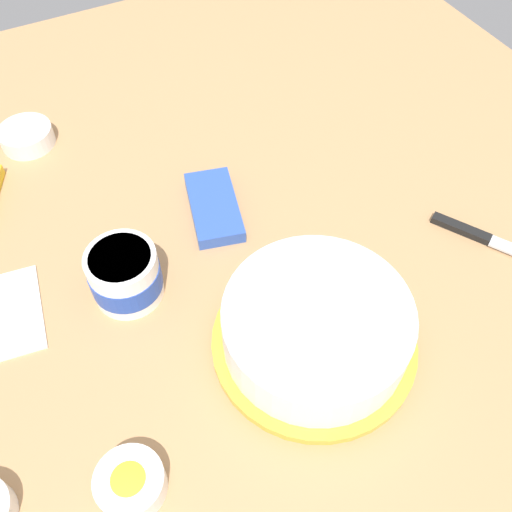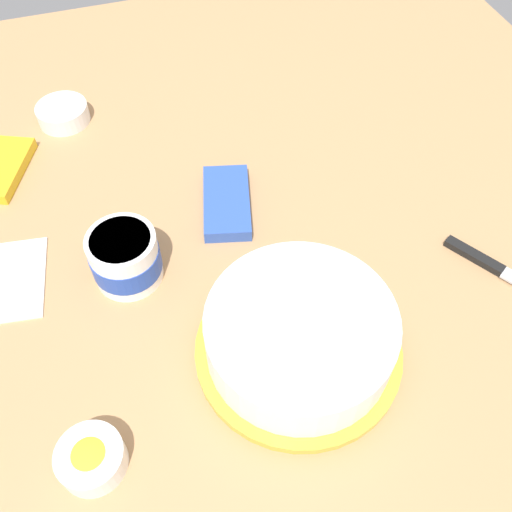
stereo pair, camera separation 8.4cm
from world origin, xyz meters
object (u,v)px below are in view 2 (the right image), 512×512
object	(u,v)px
frosting_tub	(125,257)
sprinkle_bowl_green	(63,113)
spreading_knife	(503,272)
frosted_cake	(300,335)
sprinkle_bowl_yellow	(91,458)
candy_box_lower	(229,202)
candy_box_upper	(0,169)

from	to	relation	value
frosting_tub	sprinkle_bowl_green	bearing A→B (deg)	-172.25
spreading_knife	sprinkle_bowl_green	size ratio (longest dim) A/B	2.20
frosted_cake	sprinkle_bowl_green	size ratio (longest dim) A/B	2.97
sprinkle_bowl_yellow	candy_box_lower	bearing A→B (deg)	142.46
frosted_cake	frosting_tub	xyz separation A→B (m)	(-0.20, -0.20, -0.00)
spreading_knife	sprinkle_bowl_yellow	world-z (taller)	sprinkle_bowl_yellow
spreading_knife	candy_box_upper	bearing A→B (deg)	-122.77
frosted_cake	candy_box_upper	world-z (taller)	frosted_cake
frosting_tub	candy_box_lower	bearing A→B (deg)	115.79
frosting_tub	candy_box_upper	xyz separation A→B (m)	(-0.29, -0.18, -0.03)
sprinkle_bowl_green	candy_box_lower	distance (m)	0.39
sprinkle_bowl_yellow	candy_box_upper	size ratio (longest dim) A/B	0.56
spreading_knife	sprinkle_bowl_green	world-z (taller)	sprinkle_bowl_green
frosting_tub	sprinkle_bowl_yellow	xyz separation A→B (m)	(0.27, -0.09, -0.02)
frosting_tub	sprinkle_bowl_yellow	distance (m)	0.29
sprinkle_bowl_green	candy_box_upper	bearing A→B (deg)	-48.34
sprinkle_bowl_green	candy_box_upper	xyz separation A→B (m)	(0.11, -0.12, -0.01)
sprinkle_bowl_green	candy_box_lower	xyz separation A→B (m)	(0.31, 0.24, -0.01)
sprinkle_bowl_green	sprinkle_bowl_yellow	xyz separation A→B (m)	(0.67, -0.04, 0.00)
spreading_knife	candy_box_lower	xyz separation A→B (m)	(-0.26, -0.36, 0.01)
sprinkle_bowl_green	sprinkle_bowl_yellow	world-z (taller)	sprinkle_bowl_yellow
spreading_knife	sprinkle_bowl_yellow	bearing A→B (deg)	-81.38
sprinkle_bowl_yellow	candy_box_upper	world-z (taller)	sprinkle_bowl_yellow
spreading_knife	frosted_cake	bearing A→B (deg)	-85.26
frosting_tub	spreading_knife	xyz separation A→B (m)	(0.17, 0.54, -0.04)
sprinkle_bowl_green	candy_box_upper	size ratio (longest dim) A/B	0.65
spreading_knife	sprinkle_bowl_yellow	distance (m)	0.64
candy_box_lower	sprinkle_bowl_green	bearing A→B (deg)	-128.27
frosting_tub	sprinkle_bowl_yellow	bearing A→B (deg)	-18.84
sprinkle_bowl_green	frosting_tub	bearing A→B (deg)	7.75
spreading_knife	candy_box_upper	distance (m)	0.85
frosted_cake	candy_box_upper	xyz separation A→B (m)	(-0.49, -0.37, -0.04)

